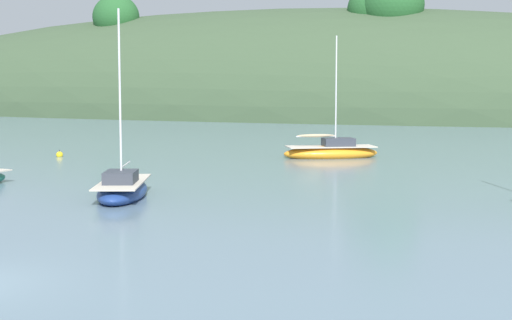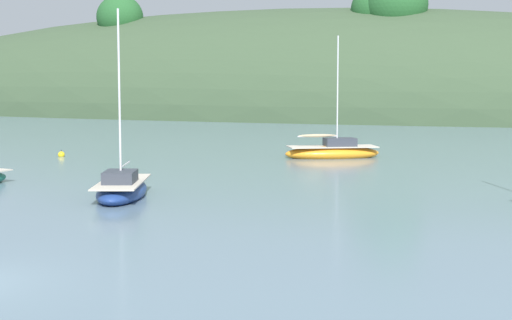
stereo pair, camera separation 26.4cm
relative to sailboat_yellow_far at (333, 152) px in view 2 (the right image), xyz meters
name	(u,v)px [view 2 (the right image)]	position (x,y,z in m)	size (l,w,h in m)	color
far_shoreline_hill	(270,115)	(-24.58, 52.93, -0.30)	(150.00, 36.00, 31.74)	#384C33
sailboat_yellow_far	(333,152)	(0.00, 0.00, 0.00)	(6.36, 4.94, 7.99)	orange
sailboat_cream_ketch	(122,189)	(-3.44, -19.96, -0.02)	(4.01, 6.10, 8.17)	navy
mooring_buoy_channel	(61,155)	(-16.61, -5.94, -0.26)	(0.44, 0.44, 0.54)	yellow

